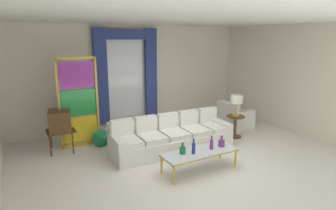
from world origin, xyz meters
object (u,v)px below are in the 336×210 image
at_px(coffee_table, 200,153).
at_px(table_lamp_brass, 237,100).
at_px(bottle_ruby_flask, 183,150).
at_px(couch_white_long, 171,137).
at_px(vintage_tv, 60,122).
at_px(stained_glass_divider, 79,104).
at_px(peacock_figurine, 102,139).
at_px(bottle_amber_squat, 212,144).
at_px(armchair_white, 234,118).
at_px(bottle_crystal_tall, 194,148).
at_px(bottle_blue_decanter, 221,143).
at_px(round_side_table, 235,125).

bearing_deg(coffee_table, table_lamp_brass, 30.05).
relative_size(coffee_table, bottle_ruby_flask, 6.74).
height_order(couch_white_long, coffee_table, couch_white_long).
distance_m(vintage_tv, stained_glass_divider, 0.60).
bearing_deg(peacock_figurine, bottle_amber_squat, -52.80).
bearing_deg(bottle_amber_squat, couch_white_long, 100.12).
distance_m(armchair_white, table_lamp_brass, 1.13).
xyz_separation_m(bottle_crystal_tall, table_lamp_brass, (2.16, 1.19, 0.49)).
height_order(peacock_figurine, table_lamp_brass, table_lamp_brass).
relative_size(coffee_table, stained_glass_divider, 0.71).
height_order(coffee_table, bottle_amber_squat, bottle_amber_squat).
height_order(bottle_amber_squat, peacock_figurine, bottle_amber_squat).
height_order(bottle_crystal_tall, bottle_amber_squat, bottle_crystal_tall).
relative_size(bottle_amber_squat, bottle_ruby_flask, 1.26).
relative_size(coffee_table, vintage_tv, 1.16).
bearing_deg(stained_glass_divider, armchair_white, -9.81).
xyz_separation_m(bottle_ruby_flask, table_lamp_brass, (2.34, 1.07, 0.54)).
height_order(bottle_blue_decanter, table_lamp_brass, table_lamp_brass).
xyz_separation_m(couch_white_long, coffee_table, (-0.05, -1.26, 0.07)).
height_order(couch_white_long, armchair_white, couch_white_long).
xyz_separation_m(peacock_figurine, table_lamp_brass, (3.35, -1.00, 0.81)).
bearing_deg(coffee_table, bottle_ruby_flask, 167.82).
xyz_separation_m(coffee_table, bottle_crystal_tall, (-0.18, -0.04, 0.16)).
height_order(stained_glass_divider, round_side_table, stained_glass_divider).
bearing_deg(stained_glass_divider, bottle_blue_decanter, -47.33).
bearing_deg(table_lamp_brass, bottle_amber_squat, -145.71).
relative_size(bottle_amber_squat, table_lamp_brass, 0.51).
bearing_deg(bottle_crystal_tall, peacock_figurine, 118.36).
height_order(couch_white_long, bottle_crystal_tall, couch_white_long).
bearing_deg(coffee_table, round_side_table, 30.05).
distance_m(round_side_table, table_lamp_brass, 0.67).
distance_m(bottle_crystal_tall, table_lamp_brass, 2.52).
xyz_separation_m(coffee_table, table_lamp_brass, (1.98, 1.15, 0.65)).
distance_m(coffee_table, table_lamp_brass, 2.38).
xyz_separation_m(coffee_table, bottle_blue_decanter, (0.55, 0.00, 0.12)).
height_order(bottle_crystal_tall, vintage_tv, vintage_tv).
bearing_deg(bottle_amber_squat, table_lamp_brass, 34.29).
bearing_deg(peacock_figurine, table_lamp_brass, -16.70).
bearing_deg(bottle_ruby_flask, bottle_crystal_tall, -33.74).
xyz_separation_m(bottle_amber_squat, table_lamp_brass, (1.70, 1.16, 0.50)).
height_order(armchair_white, table_lamp_brass, table_lamp_brass).
xyz_separation_m(bottle_crystal_tall, bottle_ruby_flask, (-0.18, 0.12, -0.05)).
height_order(bottle_blue_decanter, stained_glass_divider, stained_glass_divider).
distance_m(bottle_blue_decanter, table_lamp_brass, 1.91).
distance_m(couch_white_long, stained_glass_divider, 2.37).
relative_size(bottle_crystal_tall, bottle_amber_squat, 1.09).
height_order(bottle_ruby_flask, vintage_tv, vintage_tv).
height_order(vintage_tv, table_lamp_brass, vintage_tv).
bearing_deg(bottle_amber_squat, vintage_tv, 136.26).
xyz_separation_m(bottle_ruby_flask, armchair_white, (2.89, 1.72, -0.20)).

